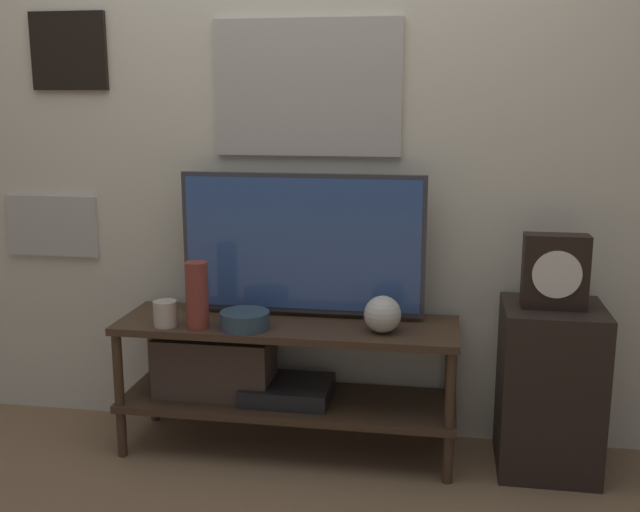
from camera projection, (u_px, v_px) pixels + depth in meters
name	position (u px, v px, depth m)	size (l,w,h in m)	color
ground_plane	(275.00, 477.00, 2.94)	(12.00, 12.00, 0.00)	#846647
wall_back	(295.00, 122.00, 3.15)	(6.40, 0.08, 2.70)	beige
media_console	(260.00, 368.00, 3.13)	(1.39, 0.42, 0.56)	#422D1E
television	(302.00, 244.00, 3.08)	(1.01, 0.05, 0.60)	#333338
vase_tall_ceramic	(197.00, 295.00, 2.96)	(0.09, 0.09, 0.27)	brown
vase_round_glass	(383.00, 314.00, 2.92)	(0.15, 0.15, 0.15)	beige
vase_wide_bowl	(245.00, 320.00, 2.98)	(0.20, 0.20, 0.07)	#2D4251
candle_jar	(165.00, 314.00, 3.00)	(0.10, 0.10, 0.10)	#C1B29E
side_table	(549.00, 388.00, 2.96)	(0.39, 0.39, 0.67)	black
mantel_clock	(555.00, 272.00, 2.84)	(0.24, 0.11, 0.29)	black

